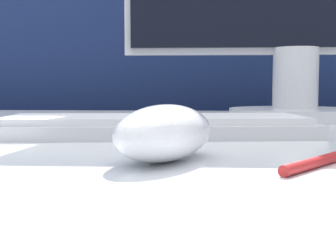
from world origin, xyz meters
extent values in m
cube|color=navy|center=(0.00, 0.65, 0.72)|extent=(5.00, 0.03, 1.45)
ellipsoid|color=white|center=(0.03, -0.27, 0.75)|extent=(0.10, 0.14, 0.04)
cube|color=silver|center=(0.01, -0.08, 0.73)|extent=(0.39, 0.17, 0.02)
cube|color=silver|center=(0.01, -0.08, 0.74)|extent=(0.36, 0.15, 0.01)
cylinder|color=silver|center=(0.23, 0.21, 0.73)|extent=(0.23, 0.23, 0.02)
cylinder|color=silver|center=(0.23, 0.21, 0.80)|extent=(0.08, 0.08, 0.11)
cylinder|color=red|center=(0.16, -0.27, 0.73)|extent=(0.10, 0.13, 0.01)
camera|label=1|loc=(0.06, -0.64, 0.78)|focal=50.00mm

